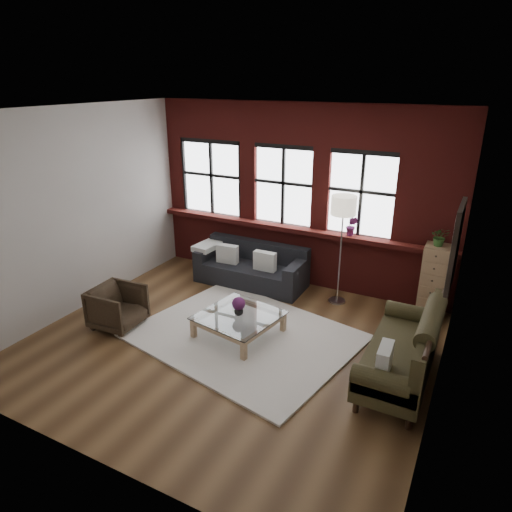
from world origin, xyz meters
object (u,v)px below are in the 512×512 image
at_px(vase, 239,310).
at_px(drawer_chest, 433,282).
at_px(vintage_settee, 401,344).
at_px(floor_lamp, 341,247).
at_px(dark_sofa, 251,266).
at_px(armchair, 118,307).
at_px(coffee_table, 239,325).

distance_m(vase, drawer_chest, 3.07).
bearing_deg(vintage_settee, floor_lamp, 128.02).
bearing_deg(dark_sofa, armchair, -115.36).
height_order(vintage_settee, coffee_table, vintage_settee).
distance_m(drawer_chest, floor_lamp, 1.52).
relative_size(armchair, drawer_chest, 0.59).
height_order(dark_sofa, vintage_settee, vintage_settee).
xyz_separation_m(dark_sofa, vintage_settee, (2.98, -1.67, 0.15)).
bearing_deg(vase, coffee_table, -45.00).
distance_m(dark_sofa, vintage_settee, 3.42).
height_order(vintage_settee, vase, vintage_settee).
bearing_deg(armchair, floor_lamp, -53.07).
bearing_deg(vintage_settee, vase, -179.87).
height_order(armchair, floor_lamp, floor_lamp).
height_order(vase, floor_lamp, floor_lamp).
xyz_separation_m(vintage_settee, floor_lamp, (-1.34, 1.71, 0.48)).
bearing_deg(dark_sofa, vintage_settee, -29.31).
height_order(armchair, coffee_table, armchair).
bearing_deg(armchair, vase, -74.76).
relative_size(vintage_settee, drawer_chest, 1.60).
bearing_deg(drawer_chest, vintage_settee, -93.49).
xyz_separation_m(vintage_settee, vase, (-2.29, -0.01, -0.10)).
xyz_separation_m(dark_sofa, vase, (0.69, -1.68, 0.05)).
relative_size(vintage_settee, floor_lamp, 0.96).
height_order(armchair, drawer_chest, drawer_chest).
bearing_deg(armchair, dark_sofa, -28.83).
bearing_deg(drawer_chest, coffee_table, -141.67).
distance_m(armchair, vase, 1.87).
bearing_deg(floor_lamp, drawer_chest, 7.25).
bearing_deg(coffee_table, floor_lamp, 61.00).
height_order(dark_sofa, coffee_table, dark_sofa).
relative_size(dark_sofa, vase, 13.93).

